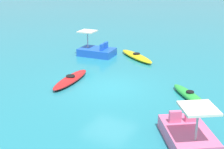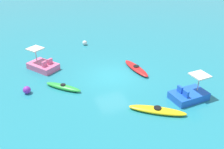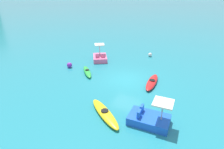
% 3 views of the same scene
% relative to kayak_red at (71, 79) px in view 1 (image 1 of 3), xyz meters
% --- Properties ---
extents(ground_plane, '(600.00, 600.00, 0.00)m').
position_rel_kayak_red_xyz_m(ground_plane, '(-0.33, 2.20, -0.16)').
color(ground_plane, teal).
extents(kayak_red, '(3.39, 1.12, 0.37)m').
position_rel_kayak_red_xyz_m(kayak_red, '(0.00, 0.00, 0.00)').
color(kayak_red, red).
rests_on(kayak_red, ground_plane).
extents(kayak_yellow, '(2.62, 3.38, 0.37)m').
position_rel_kayak_red_xyz_m(kayak_yellow, '(-5.74, 1.25, -0.00)').
color(kayak_yellow, yellow).
rests_on(kayak_yellow, ground_plane).
extents(kayak_green, '(2.41, 2.45, 0.37)m').
position_rel_kayak_red_xyz_m(kayak_green, '(-0.90, 6.16, -0.00)').
color(kayak_green, green).
rests_on(kayak_green, ground_plane).
extents(pedal_boat_pink, '(2.83, 2.61, 1.68)m').
position_rel_kayak_red_xyz_m(pedal_boat_pink, '(2.85, 7.10, 0.17)').
color(pedal_boat_pink, pink).
rests_on(pedal_boat_pink, ground_plane).
extents(pedal_boat_blue, '(1.71, 2.56, 1.68)m').
position_rel_kayak_red_xyz_m(pedal_boat_blue, '(-5.10, -1.49, 0.17)').
color(pedal_boat_blue, blue).
rests_on(pedal_boat_blue, ground_plane).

